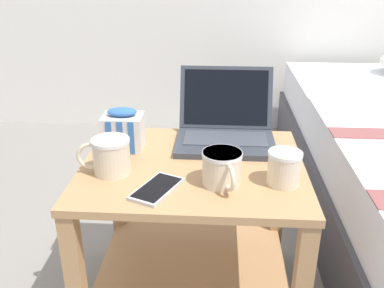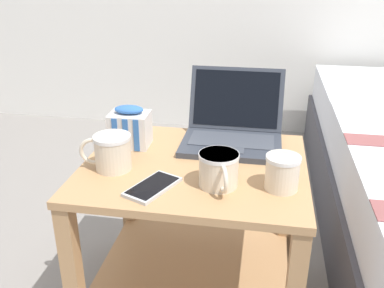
{
  "view_description": "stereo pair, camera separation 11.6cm",
  "coord_description": "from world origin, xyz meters",
  "px_view_note": "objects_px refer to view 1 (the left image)",
  "views": [
    {
      "loc": [
        0.07,
        -1.1,
        1.06
      ],
      "look_at": [
        0.0,
        -0.04,
        0.59
      ],
      "focal_mm": 40.0,
      "sensor_mm": 36.0,
      "label": 1
    },
    {
      "loc": [
        0.19,
        -1.09,
        1.06
      ],
      "look_at": [
        0.0,
        -0.04,
        0.59
      ],
      "focal_mm": 40.0,
      "sensor_mm": 36.0,
      "label": 2
    }
  ],
  "objects_px": {
    "mug_front_right": "(222,167)",
    "mug_front_left": "(110,154)",
    "laptop": "(225,127)",
    "mug_mid_center": "(285,166)",
    "cell_phone": "(157,189)",
    "snack_bag": "(123,130)"
  },
  "relations": [
    {
      "from": "laptop",
      "to": "mug_front_right",
      "type": "xyz_separation_m",
      "value": [
        -0.01,
        -0.29,
        0.01
      ]
    },
    {
      "from": "mug_front_right",
      "to": "snack_bag",
      "type": "relative_size",
      "value": 1.08
    },
    {
      "from": "mug_front_left",
      "to": "laptop",
      "type": "bearing_deg",
      "value": 38.36
    },
    {
      "from": "laptop",
      "to": "snack_bag",
      "type": "bearing_deg",
      "value": -165.49
    },
    {
      "from": "mug_front_left",
      "to": "mug_mid_center",
      "type": "relative_size",
      "value": 1.18
    },
    {
      "from": "snack_bag",
      "to": "mug_mid_center",
      "type": "bearing_deg",
      "value": -22.97
    },
    {
      "from": "laptop",
      "to": "mug_front_left",
      "type": "distance_m",
      "value": 0.4
    },
    {
      "from": "mug_front_right",
      "to": "mug_front_left",
      "type": "bearing_deg",
      "value": 171.4
    },
    {
      "from": "mug_front_left",
      "to": "mug_mid_center",
      "type": "xyz_separation_m",
      "value": [
        0.47,
        -0.03,
        -0.0
      ]
    },
    {
      "from": "mug_front_left",
      "to": "snack_bag",
      "type": "distance_m",
      "value": 0.17
    },
    {
      "from": "snack_bag",
      "to": "cell_phone",
      "type": "relative_size",
      "value": 0.75
    },
    {
      "from": "mug_mid_center",
      "to": "cell_phone",
      "type": "bearing_deg",
      "value": -169.45
    },
    {
      "from": "mug_front_left",
      "to": "cell_phone",
      "type": "bearing_deg",
      "value": -33.08
    },
    {
      "from": "mug_front_right",
      "to": "mug_mid_center",
      "type": "relative_size",
      "value": 1.13
    },
    {
      "from": "cell_phone",
      "to": "mug_front_right",
      "type": "bearing_deg",
      "value": 15.16
    },
    {
      "from": "mug_front_left",
      "to": "mug_front_right",
      "type": "xyz_separation_m",
      "value": [
        0.3,
        -0.05,
        -0.0
      ]
    },
    {
      "from": "mug_front_right",
      "to": "cell_phone",
      "type": "xyz_separation_m",
      "value": [
        -0.16,
        -0.04,
        -0.05
      ]
    },
    {
      "from": "laptop",
      "to": "mug_front_left",
      "type": "xyz_separation_m",
      "value": [
        -0.31,
        -0.25,
        0.01
      ]
    },
    {
      "from": "mug_front_right",
      "to": "snack_bag",
      "type": "height_order",
      "value": "snack_bag"
    },
    {
      "from": "mug_mid_center",
      "to": "mug_front_left",
      "type": "bearing_deg",
      "value": 176.32
    },
    {
      "from": "mug_front_right",
      "to": "snack_bag",
      "type": "xyz_separation_m",
      "value": [
        -0.3,
        0.21,
        0.01
      ]
    },
    {
      "from": "mug_mid_center",
      "to": "mug_front_right",
      "type": "bearing_deg",
      "value": -174.32
    }
  ]
}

